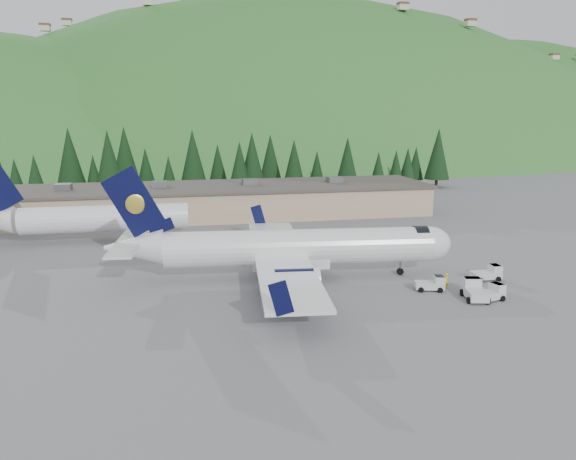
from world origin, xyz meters
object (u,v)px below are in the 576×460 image
(baggage_tug_a, at_px, (432,284))
(ramp_worker, at_px, (446,281))
(terminal_building, at_px, (221,200))
(baggage_tug_c, at_px, (474,290))
(baggage_tug_b, at_px, (488,273))
(baggage_tug_d, at_px, (491,293))
(second_airliner, at_px, (83,218))
(airliner, at_px, (289,249))

(baggage_tug_a, distance_m, ramp_worker, 1.59)
(terminal_building, bearing_deg, baggage_tug_c, -67.47)
(baggage_tug_b, height_order, baggage_tug_d, baggage_tug_b)
(second_airliner, relative_size, baggage_tug_c, 7.37)
(baggage_tug_b, bearing_deg, baggage_tug_a, -162.29)
(baggage_tug_d, bearing_deg, baggage_tug_a, 121.94)
(terminal_building, bearing_deg, baggage_tug_a, -69.13)
(baggage_tug_a, bearing_deg, ramp_worker, 20.78)
(baggage_tug_a, distance_m, baggage_tug_b, 7.67)
(baggage_tug_a, xyz_separation_m, baggage_tug_d, (4.19, -3.86, 0.02))
(airliner, relative_size, baggage_tug_b, 11.93)
(baggage_tug_b, height_order, terminal_building, terminal_building)
(ramp_worker, bearing_deg, terminal_building, -110.81)
(airliner, height_order, baggage_tug_d, airliner)
(airliner, xyz_separation_m, baggage_tug_c, (15.93, -9.99, -2.44))
(terminal_building, height_order, baggage_tug_d, terminal_building)
(baggage_tug_b, bearing_deg, baggage_tug_d, -116.24)
(baggage_tug_a, height_order, baggage_tug_d, baggage_tug_d)
(baggage_tug_a, distance_m, terminal_building, 47.94)
(baggage_tug_c, bearing_deg, baggage_tug_d, -104.63)
(ramp_worker, bearing_deg, baggage_tug_d, 79.48)
(airliner, relative_size, baggage_tug_d, 11.58)
(baggage_tug_a, height_order, baggage_tug_b, baggage_tug_b)
(baggage_tug_c, relative_size, baggage_tug_d, 1.17)
(baggage_tug_d, height_order, ramp_worker, ramp_worker)
(baggage_tug_b, bearing_deg, ramp_worker, -159.94)
(baggage_tug_d, bearing_deg, airliner, 132.81)
(airliner, height_order, baggage_tug_b, airliner)
(second_airliner, xyz_separation_m, baggage_tug_b, (44.38, -26.74, -2.60))
(second_airliner, height_order, baggage_tug_b, second_airliner)
(ramp_worker, bearing_deg, baggage_tug_a, -37.33)
(second_airliner, height_order, baggage_tug_d, second_airliner)
(baggage_tug_a, xyz_separation_m, baggage_tug_b, (7.40, 2.02, 0.05))
(second_airliner, xyz_separation_m, baggage_tug_c, (39.78, -31.88, -2.50))
(baggage_tug_a, height_order, terminal_building, terminal_building)
(baggage_tug_d, relative_size, ramp_worker, 1.98)
(second_airliner, xyz_separation_m, terminal_building, (19.91, 16.00, -0.70))
(airliner, relative_size, baggage_tug_a, 12.02)
(baggage_tug_b, bearing_deg, airliner, 169.14)
(baggage_tug_a, distance_m, baggage_tug_d, 5.69)
(ramp_worker, bearing_deg, baggage_tug_c, 66.91)
(baggage_tug_b, relative_size, baggage_tug_c, 0.83)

